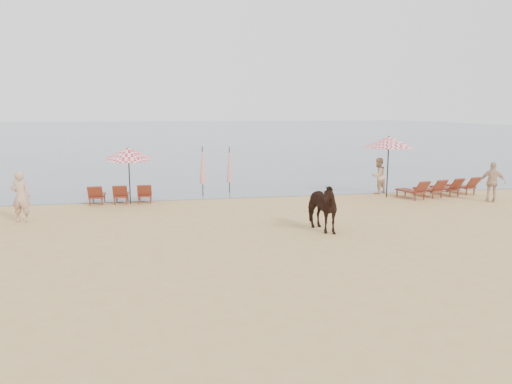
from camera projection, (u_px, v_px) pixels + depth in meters
ground at (297, 274)px, 11.49m from camera, size 120.00×120.00×0.00m
sea at (176, 131)px, 88.97m from camera, size 160.00×140.00×0.06m
lounger_cluster_left at (121, 194)px, 20.12m from camera, size 2.45×1.45×0.54m
lounger_cluster_right at (440, 187)px, 21.69m from camera, size 3.79×2.34×0.56m
umbrella_open_left_b at (128, 153)px, 19.76m from camera, size 1.84×1.87×2.35m
umbrella_open_right at (389, 142)px, 21.09m from camera, size 2.17×2.17×2.65m
umbrella_closed_left at (202, 165)px, 21.63m from camera, size 0.27×0.27×2.18m
umbrella_closed_right at (229, 165)px, 22.35m from camera, size 0.25×0.25×2.09m
cow at (319, 206)px, 15.44m from camera, size 1.23×1.98×1.55m
beachgoer_left at (21, 196)px, 16.63m from camera, size 0.70×0.52×1.75m
beachgoer_right_a at (378, 176)px, 22.33m from camera, size 0.97×0.88×1.61m
beachgoer_right_b at (493, 182)px, 20.29m from camera, size 1.03×0.85×1.64m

